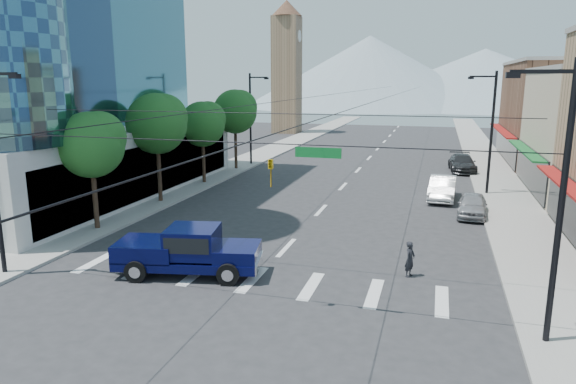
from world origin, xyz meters
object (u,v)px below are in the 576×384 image
object	(u,v)px
parked_car_near	(472,205)
parked_car_far	(462,163)
pickup_truck	(188,250)
pedestrian	(410,259)
parked_car_mid	(442,188)

from	to	relation	value
parked_car_near	parked_car_far	xyz separation A→B (m)	(0.00, 16.69, 0.07)
pickup_truck	pedestrian	size ratio (longest dim) A/B	4.20
parked_car_mid	parked_car_far	xyz separation A→B (m)	(1.80, 12.43, -0.04)
parked_car_mid	parked_car_far	bearing A→B (deg)	84.74
pedestrian	pickup_truck	bearing A→B (deg)	127.81
pickup_truck	parked_car_far	size ratio (longest dim) A/B	1.22
parked_car_near	parked_car_far	world-z (taller)	parked_car_far
parked_car_near	parked_car_mid	distance (m)	4.62
pickup_truck	parked_car_mid	world-z (taller)	pickup_truck
pickup_truck	parked_car_near	size ratio (longest dim) A/B	1.56
parked_car_near	parked_car_mid	size ratio (longest dim) A/B	0.84
pedestrian	parked_car_mid	size ratio (longest dim) A/B	0.31
pickup_truck	pedestrian	distance (m)	9.67
pickup_truck	parked_car_far	distance (m)	33.03
pickup_truck	parked_car_near	distance (m)	18.69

